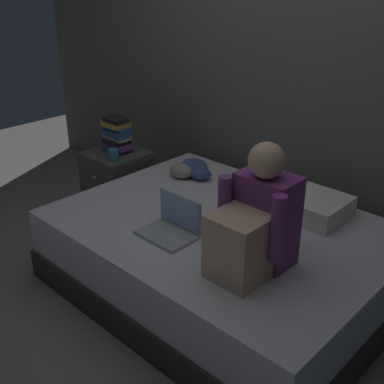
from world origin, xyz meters
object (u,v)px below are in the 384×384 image
pillow (301,202)px  mug (114,155)px  laptop (172,225)px  book_stack (117,135)px  nightstand (118,183)px  person_sitting (255,223)px  clothes_pile (192,169)px  bed (221,257)px

pillow → mug: size_ratio=6.22×
laptop → book_stack: bearing=155.0°
nightstand → mug: (0.13, -0.12, 0.31)m
person_sitting → pillow: (-0.16, 0.70, -0.19)m
mug → clothes_pile: mug is taller
bed → clothes_pile: (-0.62, 0.39, 0.30)m
nightstand → person_sitting: 1.84m
mug → nightstand: bearing=137.3°
nightstand → bed: bearing=-9.8°
bed → pillow: size_ratio=3.57×
person_sitting → laptop: person_sitting is taller
bed → pillow: bearing=59.8°
laptop → clothes_pile: laptop is taller
clothes_pile → bed: bearing=-32.1°
bed → mug: mug is taller
laptop → clothes_pile: bearing=126.0°
person_sitting → pillow: bearing=102.7°
nightstand → book_stack: bearing=103.6°
person_sitting → clothes_pile: bearing=148.4°
clothes_pile → person_sitting: bearing=-31.6°
bed → clothes_pile: size_ratio=6.69×
clothes_pile → mug: bearing=-152.5°
person_sitting → clothes_pile: (-1.04, 0.64, -0.20)m
bed → book_stack: (-1.31, 0.25, 0.44)m
pillow → book_stack: bearing=-172.7°
person_sitting → book_stack: size_ratio=2.32×
pillow → clothes_pile: pillow is taller
nightstand → person_sitting: (1.72, -0.48, 0.46)m
bed → pillow: pillow is taller
person_sitting → clothes_pile: size_ratio=2.19×
bed → book_stack: 1.40m
bed → nightstand: 1.32m
laptop → pillow: laptop is taller
pillow → clothes_pile: size_ratio=1.87×
bed → nightstand: size_ratio=3.71×
person_sitting → bed: bearing=149.1°
person_sitting → pillow: person_sitting is taller
person_sitting → laptop: (-0.54, -0.05, -0.20)m
nightstand → person_sitting: bearing=-15.5°
pillow → clothes_pile: bearing=-176.1°
bed → person_sitting: size_ratio=3.05×
laptop → clothes_pile: 0.86m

